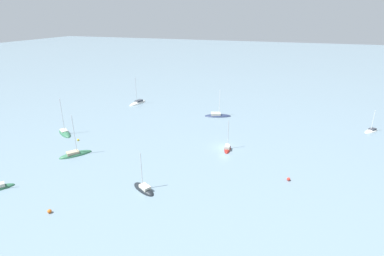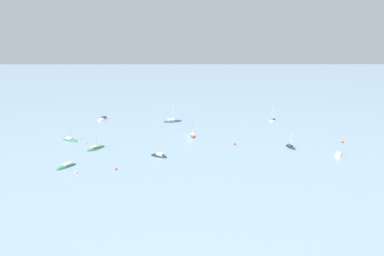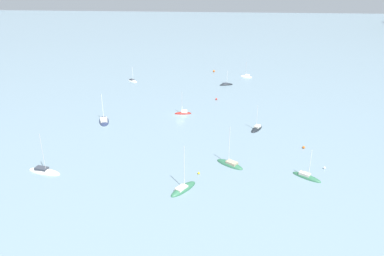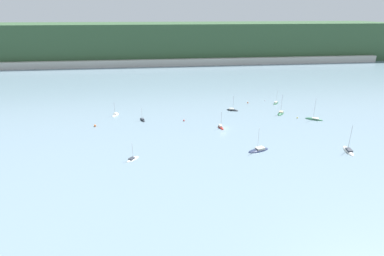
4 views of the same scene
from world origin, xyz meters
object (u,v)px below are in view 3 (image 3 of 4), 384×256
sailboat_3 (230,164)px  mooring_buoy_4 (324,168)px  sailboat_2 (133,81)px  sailboat_0 (183,113)px  sailboat_5 (246,77)px  sailboat_6 (257,129)px  sailboat_7 (226,85)px  sailboat_1 (44,172)px  sailboat_4 (183,189)px  mooring_buoy_0 (216,99)px  mooring_buoy_1 (304,147)px  sailboat_8 (306,177)px  mooring_buoy_2 (214,71)px  mooring_buoy_3 (199,173)px  sailboat_9 (104,121)px

sailboat_3 → mooring_buoy_4: (0.07, 22.11, 0.17)m
sailboat_2 → mooring_buoy_4: size_ratio=12.32×
sailboat_0 → sailboat_5: 51.49m
sailboat_3 → sailboat_6: sailboat_3 is taller
sailboat_3 → sailboat_5: size_ratio=1.50×
sailboat_7 → sailboat_1: bearing=-138.6°
sailboat_2 → sailboat_3: sailboat_3 is taller
sailboat_4 → mooring_buoy_0: bearing=28.5°
sailboat_7 → mooring_buoy_1: size_ratio=9.62×
sailboat_6 → sailboat_8: 28.01m
sailboat_3 → mooring_buoy_2: bearing=-48.8°
sailboat_2 → mooring_buoy_0: size_ratio=10.02×
sailboat_8 → mooring_buoy_3: bearing=-142.1°
mooring_buoy_1 → mooring_buoy_2: 79.98m
sailboat_9 → mooring_buoy_4: size_ratio=17.11×
mooring_buoy_0 → sailboat_2: bearing=-120.5°
mooring_buoy_2 → sailboat_0: bearing=-8.8°
sailboat_4 → sailboat_7: 78.47m
sailboat_3 → mooring_buoy_1: size_ratio=15.61×
sailboat_6 → sailboat_2: bearing=-105.3°
sailboat_0 → mooring_buoy_2: size_ratio=8.96×
mooring_buoy_0 → mooring_buoy_1: (37.04, 23.75, 0.00)m
sailboat_3 → mooring_buoy_4: sailboat_3 is taller
sailboat_9 → mooring_buoy_4: sailboat_9 is taller
sailboat_3 → sailboat_8: (4.42, 17.15, -0.01)m
sailboat_4 → sailboat_5: size_ratio=1.55×
sailboat_2 → mooring_buoy_0: sailboat_2 is taller
sailboat_9 → sailboat_8: bearing=-136.3°
sailboat_9 → mooring_buoy_3: bearing=-152.2°
sailboat_6 → sailboat_8: sailboat_6 is taller
sailboat_7 → mooring_buoy_1: (55.69, 20.30, 0.26)m
sailboat_4 → sailboat_8: 28.11m
mooring_buoy_2 → sailboat_1: bearing=-21.2°
mooring_buoy_3 → sailboat_6: bearing=150.9°
sailboat_3 → sailboat_7: sailboat_3 is taller
sailboat_2 → mooring_buoy_1: sailboat_2 is taller
sailboat_2 → mooring_buoy_1: (57.86, 59.05, 0.25)m
sailboat_8 → mooring_buoy_0: sailboat_8 is taller
sailboat_7 → mooring_buoy_1: 59.28m
sailboat_2 → sailboat_3: (68.40, 39.75, 0.02)m
mooring_buoy_4 → mooring_buoy_1: bearing=-165.1°
mooring_buoy_0 → mooring_buoy_1: bearing=32.7°
sailboat_3 → sailboat_6: 23.41m
sailboat_8 → sailboat_3: bearing=-157.9°
mooring_buoy_3 → mooring_buoy_4: bearing=99.6°
sailboat_4 → mooring_buoy_0: (-59.30, 5.54, 0.26)m
sailboat_7 → mooring_buoy_2: bearing=86.6°
sailboat_8 → mooring_buoy_3: (0.58, -24.30, 0.16)m
sailboat_3 → sailboat_5: bearing=-58.8°
mooring_buoy_4 → sailboat_3: bearing=-90.2°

